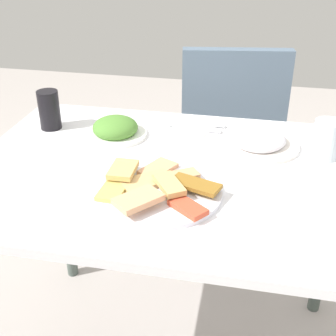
# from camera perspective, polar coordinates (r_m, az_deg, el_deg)

# --- Properties ---
(dining_table) EXTENTS (1.11, 0.77, 0.74)m
(dining_table) POSITION_cam_1_polar(r_m,az_deg,el_deg) (1.26, 0.68, -3.67)
(dining_table) COLOR white
(dining_table) RESTS_ON ground_plane
(dining_chair) EXTENTS (0.48, 0.48, 0.92)m
(dining_chair) POSITION_cam_1_polar(r_m,az_deg,el_deg) (1.93, 7.67, 3.92)
(dining_chair) COLOR slate
(dining_chair) RESTS_ON ground_plane
(pide_platter) EXTENTS (0.31, 0.31, 0.04)m
(pide_platter) POSITION_cam_1_polar(r_m,az_deg,el_deg) (1.10, -1.40, -2.59)
(pide_platter) COLOR white
(pide_platter) RESTS_ON dining_table
(salad_plate_greens) EXTENTS (0.23, 0.23, 0.05)m
(salad_plate_greens) POSITION_cam_1_polar(r_m,az_deg,el_deg) (1.35, 11.37, 3.35)
(salad_plate_greens) COLOR white
(salad_plate_greens) RESTS_ON dining_table
(salad_plate_rice) EXTENTS (0.19, 0.19, 0.06)m
(salad_plate_rice) POSITION_cam_1_polar(r_m,az_deg,el_deg) (1.40, -6.60, 4.90)
(salad_plate_rice) COLOR white
(salad_plate_rice) RESTS_ON dining_table
(soda_can) EXTENTS (0.09, 0.09, 0.12)m
(soda_can) POSITION_cam_1_polar(r_m,az_deg,el_deg) (1.47, -14.69, 7.08)
(soda_can) COLOR black
(soda_can) RESTS_ON dining_table
(drinking_glass) EXTENTS (0.08, 0.08, 0.11)m
(drinking_glass) POSITION_cam_1_polar(r_m,az_deg,el_deg) (1.32, 19.32, 3.41)
(drinking_glass) COLOR silver
(drinking_glass) RESTS_ON dining_table
(paper_napkin) EXTENTS (0.15, 0.15, 0.00)m
(paper_napkin) POSITION_cam_1_polar(r_m,az_deg,el_deg) (1.46, 3.46, 5.22)
(paper_napkin) COLOR white
(paper_napkin) RESTS_ON dining_table
(fork) EXTENTS (0.17, 0.04, 0.00)m
(fork) POSITION_cam_1_polar(r_m,az_deg,el_deg) (1.44, 3.36, 5.08)
(fork) COLOR silver
(fork) RESTS_ON paper_napkin
(spoon) EXTENTS (0.19, 0.03, 0.00)m
(spoon) POSITION_cam_1_polar(r_m,az_deg,el_deg) (1.47, 3.57, 5.64)
(spoon) COLOR silver
(spoon) RESTS_ON paper_napkin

